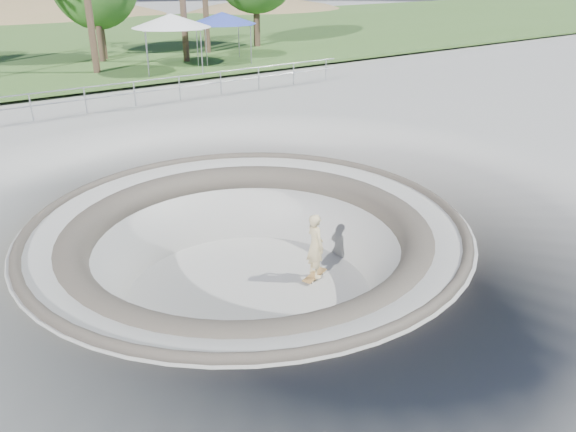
% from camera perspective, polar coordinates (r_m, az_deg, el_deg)
% --- Properties ---
extents(ground, '(180.00, 180.00, 0.00)m').
position_cam_1_polar(ground, '(13.20, -4.17, -0.63)').
color(ground, gray).
rests_on(ground, ground).
extents(skate_bowl, '(14.00, 14.00, 4.10)m').
position_cam_1_polar(skate_bowl, '(14.06, -3.95, -7.40)').
color(skate_bowl, gray).
rests_on(skate_bowl, ground).
extents(distant_hills, '(103.20, 45.00, 28.60)m').
position_cam_1_polar(distant_hills, '(69.34, -27.04, 11.28)').
color(distant_hills, olive).
rests_on(distant_hills, ground).
extents(safety_railing, '(25.00, 0.06, 1.03)m').
position_cam_1_polar(safety_railing, '(23.62, -19.90, 11.02)').
color(safety_railing, gray).
rests_on(safety_railing, ground).
extents(skateboard, '(0.90, 0.55, 0.09)m').
position_cam_1_polar(skateboard, '(14.62, 2.72, -6.04)').
color(skateboard, olive).
rests_on(skateboard, ground).
extents(skater, '(0.49, 0.68, 1.71)m').
position_cam_1_polar(skater, '(14.20, 2.79, -2.99)').
color(skater, tan).
rests_on(skater, skateboard).
extents(canopy_white, '(5.33, 5.33, 2.91)m').
position_cam_1_polar(canopy_white, '(31.22, -11.79, 18.83)').
color(canopy_white, gray).
rests_on(canopy_white, ground).
extents(canopy_blue, '(5.26, 5.26, 2.75)m').
position_cam_1_polar(canopy_blue, '(34.05, -6.70, 19.33)').
color(canopy_blue, gray).
rests_on(canopy_blue, ground).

